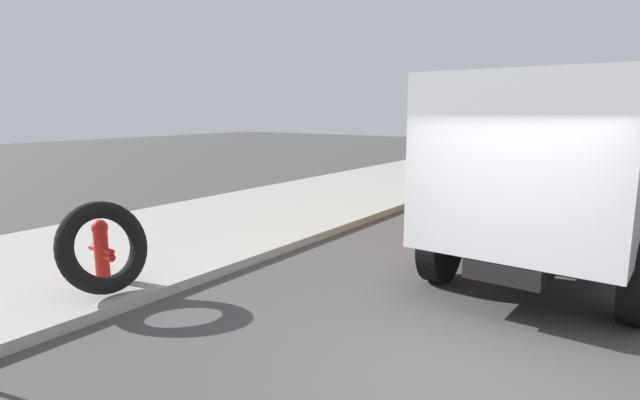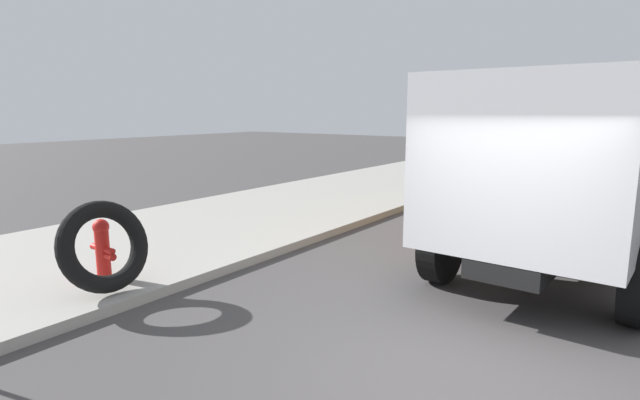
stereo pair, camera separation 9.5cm
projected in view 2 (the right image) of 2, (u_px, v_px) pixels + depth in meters
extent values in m
plane|color=#423F3F|center=(448.00, 379.00, 4.80)|extent=(80.00, 80.00, 0.00)
cube|color=#99968E|center=(83.00, 257.00, 8.52)|extent=(36.00, 5.00, 0.15)
cylinder|color=red|center=(103.00, 254.00, 7.20)|extent=(0.20, 0.20, 0.70)
sphere|color=red|center=(101.00, 227.00, 7.13)|extent=(0.23, 0.23, 0.23)
cylinder|color=red|center=(110.00, 251.00, 7.08)|extent=(0.09, 0.16, 0.09)
cylinder|color=red|center=(96.00, 247.00, 7.29)|extent=(0.09, 0.16, 0.09)
cylinder|color=red|center=(110.00, 257.00, 7.10)|extent=(0.11, 0.16, 0.11)
torus|color=black|center=(104.00, 246.00, 6.60)|extent=(1.27, 0.66, 1.25)
cube|color=orange|center=(587.00, 162.00, 9.15)|extent=(4.90, 2.70, 1.60)
cube|color=silver|center=(532.00, 162.00, 6.31)|extent=(2.10, 2.58, 2.20)
cube|color=black|center=(569.00, 223.00, 8.47)|extent=(7.03, 1.19, 0.24)
cylinder|color=black|center=(638.00, 281.00, 5.95)|extent=(1.11, 0.35, 1.10)
cylinder|color=black|center=(441.00, 246.00, 7.46)|extent=(1.11, 0.35, 1.10)
cylinder|color=black|center=(531.00, 202.00, 11.03)|extent=(1.11, 0.35, 1.10)
cylinder|color=black|center=(609.00, 172.00, 16.26)|extent=(1.11, 0.33, 1.10)
cylinder|color=black|center=(581.00, 190.00, 12.66)|extent=(1.11, 0.33, 1.10)
cylinder|color=black|center=(614.00, 151.00, 24.43)|extent=(1.11, 0.33, 1.10)
cylinder|color=black|center=(605.00, 159.00, 20.68)|extent=(1.11, 0.33, 1.10)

